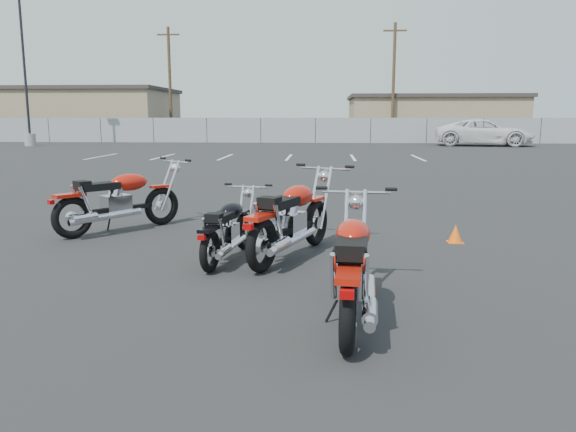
# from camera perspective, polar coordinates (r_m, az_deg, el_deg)

# --- Properties ---
(ground) EXTENTS (120.00, 120.00, 0.00)m
(ground) POSITION_cam_1_polar(r_m,az_deg,el_deg) (6.63, -2.07, -6.43)
(ground) COLOR black
(ground) RESTS_ON ground
(motorcycle_front_red) EXTENTS (1.89, 2.07, 1.16)m
(motorcycle_front_red) POSITION_cam_1_polar(r_m,az_deg,el_deg) (9.65, -16.80, 1.56)
(motorcycle_front_red) COLOR black
(motorcycle_front_red) RESTS_ON ground
(motorcycle_second_black) EXTENTS (0.75, 1.87, 0.92)m
(motorcycle_second_black) POSITION_cam_1_polar(r_m,az_deg,el_deg) (7.45, -6.08, -1.32)
(motorcycle_second_black) COLOR black
(motorcycle_second_black) RESTS_ON ground
(motorcycle_third_red) EXTENTS (1.39, 2.35, 1.18)m
(motorcycle_third_red) POSITION_cam_1_polar(r_m,az_deg,el_deg) (7.49, 0.39, -0.28)
(motorcycle_third_red) COLOR black
(motorcycle_third_red) RESTS_ON ground
(motorcycle_rear_red) EXTENTS (0.89, 2.30, 1.12)m
(motorcycle_rear_red) POSITION_cam_1_polar(r_m,az_deg,el_deg) (5.24, 6.60, -5.17)
(motorcycle_rear_red) COLOR black
(motorcycle_rear_red) RESTS_ON ground
(training_cone_near) EXTENTS (0.23, 0.23, 0.27)m
(training_cone_near) POSITION_cam_1_polar(r_m,az_deg,el_deg) (8.86, 16.65, -1.72)
(training_cone_near) COLOR #FF600D
(training_cone_near) RESTS_ON ground
(light_pole_west) EXTENTS (0.80, 0.70, 10.13)m
(light_pole_west) POSITION_cam_1_polar(r_m,az_deg,el_deg) (40.43, -24.95, 10.20)
(light_pole_west) COLOR gray
(light_pole_west) RESTS_ON ground
(chainlink_fence) EXTENTS (80.06, 0.06, 1.80)m
(chainlink_fence) POSITION_cam_1_polar(r_m,az_deg,el_deg) (41.34, 2.80, 8.69)
(chainlink_fence) COLOR gray
(chainlink_fence) RESTS_ON ground
(tan_building_west) EXTENTS (18.40, 10.40, 4.30)m
(tan_building_west) POSITION_cam_1_polar(r_m,az_deg,el_deg) (53.37, -21.77, 9.65)
(tan_building_west) COLOR #8D7D5B
(tan_building_west) RESTS_ON ground
(tan_building_east) EXTENTS (14.40, 9.40, 3.70)m
(tan_building_east) POSITION_cam_1_polar(r_m,az_deg,el_deg) (51.19, 14.40, 9.73)
(tan_building_east) COLOR #8D7D5B
(tan_building_east) RESTS_ON ground
(utility_pole_b) EXTENTS (1.80, 0.24, 9.00)m
(utility_pole_b) POSITION_cam_1_polar(r_m,az_deg,el_deg) (48.10, -11.91, 13.19)
(utility_pole_b) COLOR #3F2C1D
(utility_pole_b) RESTS_ON ground
(utility_pole_c) EXTENTS (1.80, 0.24, 9.00)m
(utility_pole_c) POSITION_cam_1_polar(r_m,az_deg,el_deg) (45.73, 10.67, 13.41)
(utility_pole_c) COLOR #3F2C1D
(utility_pole_c) RESTS_ON ground
(parking_line_stripes) EXTENTS (15.12, 4.00, 0.01)m
(parking_line_stripes) POSITION_cam_1_polar(r_m,az_deg,el_deg) (26.58, -3.16, 5.99)
(parking_line_stripes) COLOR silver
(parking_line_stripes) RESTS_ON ground
(white_van) EXTENTS (4.01, 7.52, 2.71)m
(white_van) POSITION_cam_1_polar(r_m,az_deg,el_deg) (39.07, 19.32, 8.73)
(white_van) COLOR silver
(white_van) RESTS_ON ground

